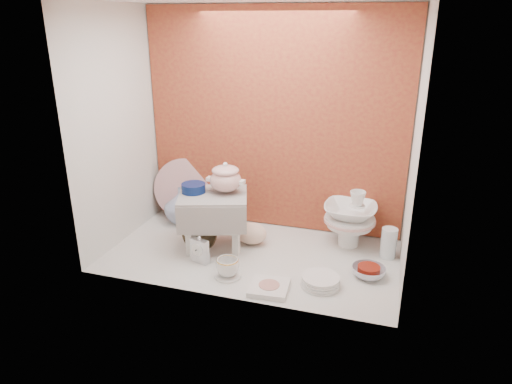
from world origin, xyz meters
TOP-DOWN VIEW (x-y plane):
  - ground at (0.00, 0.00)m, footprint 1.80×1.80m
  - niche_shell at (0.00, 0.18)m, footprint 1.86×1.03m
  - step_stool at (-0.27, 0.04)m, footprint 0.52×0.48m
  - soup_tureen at (-0.20, 0.09)m, footprint 0.28×0.28m
  - cobalt_bowl at (-0.40, 0.03)m, footprint 0.18×0.18m
  - floral_platter at (-0.66, 0.43)m, footprint 0.47×0.22m
  - blue_white_vase at (-0.65, 0.33)m, footprint 0.33×0.33m
  - lacquer_tray at (-0.35, -0.03)m, footprint 0.29×0.15m
  - mantel_clock at (-0.28, -0.19)m, footprint 0.13×0.08m
  - plush_pig at (-0.05, 0.14)m, footprint 0.30×0.23m
  - teacup_saucer at (-0.05, -0.30)m, footprint 0.16×0.16m
  - gold_rim_teacup at (-0.05, -0.30)m, footprint 0.14×0.14m
  - lattice_dish at (0.21, -0.36)m, footprint 0.23×0.23m
  - dinner_plate_stack at (0.48, -0.24)m, footprint 0.29×0.29m
  - crystal_bowl at (0.73, -0.05)m, footprint 0.23×0.23m
  - clear_glass_vase at (0.82, 0.22)m, footprint 0.11×0.11m
  - porcelain_tower at (0.56, 0.32)m, footprint 0.45×0.45m

SIDE VIEW (x-z plane):
  - ground at x=0.00m, z-range 0.00..0.00m
  - teacup_saucer at x=-0.05m, z-range 0.00..0.01m
  - lattice_dish at x=0.21m, z-range 0.00..0.03m
  - dinner_plate_stack at x=0.48m, z-range 0.00..0.06m
  - crystal_bowl at x=0.73m, z-range 0.00..0.06m
  - gold_rim_teacup at x=-0.05m, z-range 0.01..0.12m
  - plush_pig at x=-0.05m, z-range 0.00..0.16m
  - mantel_clock at x=-0.28m, z-range 0.00..0.17m
  - clear_glass_vase at x=0.82m, z-range 0.00..0.20m
  - blue_white_vase at x=-0.65m, z-range 0.00..0.26m
  - lacquer_tray at x=-0.35m, z-range 0.00..0.27m
  - step_stool at x=-0.27m, z-range 0.00..0.37m
  - porcelain_tower at x=0.56m, z-range 0.00..0.39m
  - floral_platter at x=-0.66m, z-range 0.00..0.44m
  - cobalt_bowl at x=-0.40m, z-range 0.37..0.42m
  - soup_tureen at x=-0.20m, z-range 0.37..0.57m
  - niche_shell at x=0.00m, z-range 0.17..1.70m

